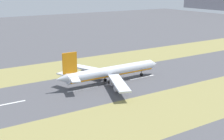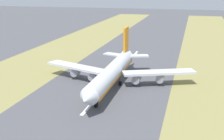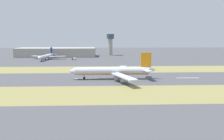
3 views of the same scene
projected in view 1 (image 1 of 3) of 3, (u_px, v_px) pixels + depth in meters
name	position (u px, v px, depth m)	size (l,w,h in m)	color
ground_plane	(111.00, 84.00, 174.90)	(800.00, 800.00, 0.00)	#4C4C51
grass_median_west	(75.00, 66.00, 211.38)	(40.00, 600.00, 0.01)	olive
grass_median_east	(165.00, 110.00, 138.42)	(40.00, 600.00, 0.01)	olive
centreline_dash_near	(6.00, 104.00, 144.85)	(1.20, 18.00, 0.01)	silver
centreline_dash_mid	(83.00, 89.00, 165.69)	(1.20, 18.00, 0.01)	silver
centreline_dash_far	(142.00, 77.00, 186.54)	(1.20, 18.00, 0.01)	silver
airplane_main_jet	(109.00, 72.00, 175.34)	(64.13, 67.03, 20.20)	silver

